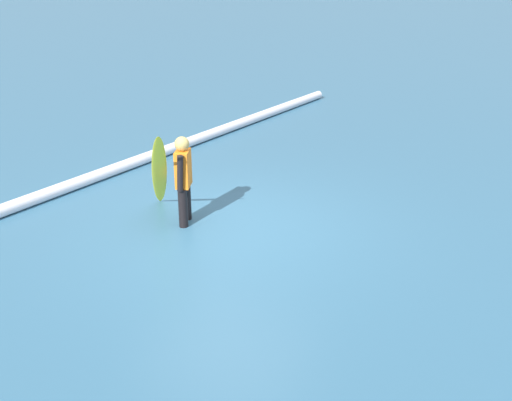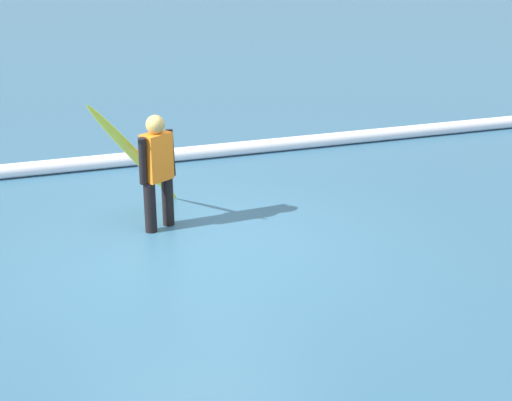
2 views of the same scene
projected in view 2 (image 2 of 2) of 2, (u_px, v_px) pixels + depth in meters
name	position (u px, v px, depth m)	size (l,w,h in m)	color
ground_plane	(192.00, 246.00, 8.54)	(172.20, 172.20, 0.00)	#336280
surfer	(157.00, 167.00, 8.76)	(0.47, 0.35, 1.38)	black
surfboard	(136.00, 157.00, 8.97)	(1.40, 1.36, 1.66)	yellow
wave_crest_foreground	(108.00, 161.00, 11.15)	(0.21, 0.21, 17.28)	white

